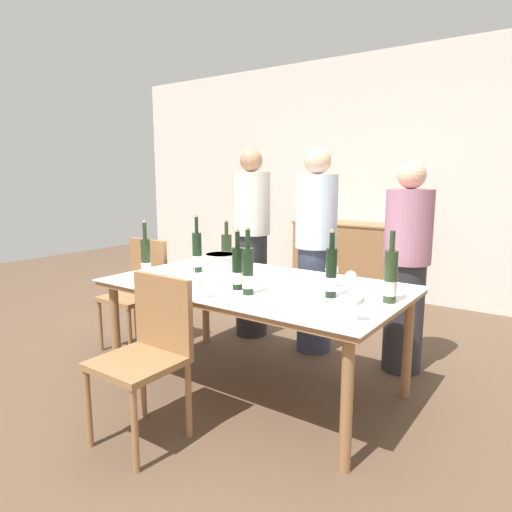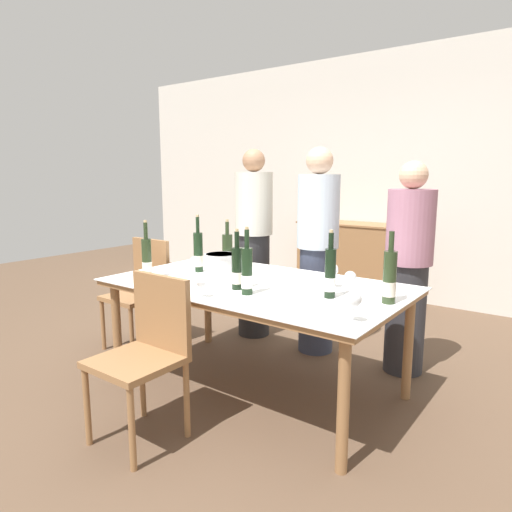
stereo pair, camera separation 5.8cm
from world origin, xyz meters
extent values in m
plane|color=brown|center=(0.00, 0.00, 0.00)|extent=(12.00, 12.00, 0.00)
cube|color=silver|center=(0.00, 2.85, 1.40)|extent=(8.00, 0.10, 2.80)
cube|color=#996B42|center=(-0.54, 2.56, 0.43)|extent=(1.16, 0.44, 0.86)
cube|color=#996B42|center=(-0.54, 2.56, 0.87)|extent=(1.20, 0.46, 0.02)
cylinder|color=#996B42|center=(-0.86, -0.47, 0.35)|extent=(0.06, 0.06, 0.69)
cylinder|color=#996B42|center=(0.86, -0.47, 0.35)|extent=(0.06, 0.06, 0.69)
cylinder|color=#996B42|center=(-0.86, 0.47, 0.35)|extent=(0.06, 0.06, 0.69)
cylinder|color=#996B42|center=(0.86, 0.47, 0.35)|extent=(0.06, 0.06, 0.69)
cube|color=#996B42|center=(0.00, 0.00, 0.71)|extent=(1.89, 1.09, 0.04)
cube|color=white|center=(0.00, 0.00, 0.73)|extent=(1.92, 1.12, 0.01)
cylinder|color=white|center=(-0.23, -0.09, 0.83)|extent=(0.20, 0.20, 0.18)
cylinder|color=white|center=(-0.23, -0.09, 0.91)|extent=(0.21, 0.21, 0.01)
cylinder|color=black|center=(-0.55, 0.04, 0.88)|extent=(0.07, 0.07, 0.29)
cylinder|color=silver|center=(-0.55, 0.04, 0.81)|extent=(0.07, 0.07, 0.08)
cylinder|color=black|center=(-0.55, 0.04, 1.08)|extent=(0.03, 0.03, 0.11)
cylinder|color=tan|center=(-0.55, 0.04, 1.14)|extent=(0.02, 0.02, 0.02)
cylinder|color=black|center=(0.00, -0.19, 0.86)|extent=(0.07, 0.07, 0.26)
cylinder|color=silver|center=(0.00, -0.19, 0.81)|extent=(0.07, 0.07, 0.07)
cylinder|color=black|center=(0.00, -0.19, 1.04)|extent=(0.03, 0.03, 0.10)
cylinder|color=tan|center=(0.00, -0.19, 1.10)|extent=(0.02, 0.02, 0.02)
cylinder|color=black|center=(0.55, -0.03, 0.88)|extent=(0.06, 0.06, 0.28)
cylinder|color=white|center=(0.55, -0.03, 0.81)|extent=(0.06, 0.06, 0.08)
cylinder|color=black|center=(0.55, -0.03, 1.06)|extent=(0.03, 0.03, 0.09)
cylinder|color=tan|center=(0.55, -0.03, 1.12)|extent=(0.02, 0.02, 0.02)
cylinder|color=#28381E|center=(-0.68, -0.32, 0.87)|extent=(0.06, 0.06, 0.27)
cylinder|color=silver|center=(-0.68, -0.32, 0.81)|extent=(0.07, 0.07, 0.08)
cylinder|color=#28381E|center=(-0.68, -0.32, 1.06)|extent=(0.03, 0.03, 0.11)
cylinder|color=tan|center=(-0.68, -0.32, 1.12)|extent=(0.02, 0.02, 0.02)
cylinder|color=#28381E|center=(0.87, 0.06, 0.88)|extent=(0.07, 0.07, 0.29)
cylinder|color=silver|center=(0.87, 0.06, 0.82)|extent=(0.07, 0.07, 0.08)
cylinder|color=#28381E|center=(0.87, 0.06, 1.08)|extent=(0.03, 0.03, 0.11)
cylinder|color=#28381E|center=(-0.32, 0.09, 0.88)|extent=(0.07, 0.07, 0.29)
cylinder|color=white|center=(-0.32, 0.09, 0.81)|extent=(0.07, 0.07, 0.08)
cylinder|color=#28381E|center=(-0.32, 0.09, 1.07)|extent=(0.03, 0.03, 0.09)
cylinder|color=tan|center=(-0.32, 0.09, 1.12)|extent=(0.02, 0.02, 0.02)
cylinder|color=black|center=(0.12, -0.26, 0.87)|extent=(0.07, 0.07, 0.28)
cylinder|color=white|center=(0.12, -0.26, 0.81)|extent=(0.07, 0.07, 0.08)
cylinder|color=black|center=(0.12, -0.26, 1.06)|extent=(0.03, 0.03, 0.11)
cylinder|color=tan|center=(0.12, -0.26, 1.13)|extent=(0.02, 0.02, 0.02)
cylinder|color=white|center=(0.45, 0.19, 0.74)|extent=(0.07, 0.07, 0.00)
cylinder|color=white|center=(0.45, 0.19, 0.78)|extent=(0.01, 0.01, 0.08)
sphere|color=white|center=(0.45, 0.19, 0.85)|extent=(0.08, 0.08, 0.08)
cylinder|color=white|center=(-0.04, -0.47, 0.74)|extent=(0.06, 0.06, 0.00)
cylinder|color=white|center=(-0.04, -0.47, 0.77)|extent=(0.01, 0.01, 0.06)
sphere|color=white|center=(-0.04, -0.47, 0.83)|extent=(0.07, 0.07, 0.07)
cylinder|color=white|center=(-0.43, -0.12, 0.74)|extent=(0.07, 0.07, 0.00)
cylinder|color=white|center=(-0.43, -0.12, 0.78)|extent=(0.01, 0.01, 0.08)
sphere|color=white|center=(-0.43, -0.12, 0.85)|extent=(0.07, 0.07, 0.07)
cylinder|color=white|center=(0.61, 0.10, 0.74)|extent=(0.06, 0.06, 0.00)
cylinder|color=white|center=(0.61, 0.10, 0.78)|extent=(0.01, 0.01, 0.08)
sphere|color=white|center=(0.61, 0.10, 0.84)|extent=(0.07, 0.07, 0.07)
cylinder|color=white|center=(0.85, -0.37, 0.74)|extent=(0.07, 0.07, 0.00)
cylinder|color=white|center=(0.85, -0.37, 0.78)|extent=(0.01, 0.01, 0.08)
sphere|color=white|center=(0.85, -0.37, 0.85)|extent=(0.08, 0.08, 0.08)
cylinder|color=#996B42|center=(-0.33, -1.06, 0.22)|extent=(0.03, 0.03, 0.44)
cylinder|color=#996B42|center=(0.04, -1.06, 0.22)|extent=(0.03, 0.03, 0.44)
cylinder|color=#996B42|center=(-0.33, -0.69, 0.22)|extent=(0.03, 0.03, 0.44)
cylinder|color=#996B42|center=(0.04, -0.69, 0.22)|extent=(0.03, 0.03, 0.44)
cube|color=#996B42|center=(-0.14, -0.88, 0.45)|extent=(0.42, 0.42, 0.04)
cube|color=#996B42|center=(-0.14, -0.68, 0.68)|extent=(0.42, 0.04, 0.42)
cylinder|color=#996B42|center=(-1.44, -0.18, 0.21)|extent=(0.03, 0.03, 0.42)
cylinder|color=#996B42|center=(-1.07, -0.18, 0.21)|extent=(0.03, 0.03, 0.42)
cylinder|color=#996B42|center=(-1.44, 0.18, 0.21)|extent=(0.03, 0.03, 0.42)
cylinder|color=#996B42|center=(-1.07, 0.18, 0.21)|extent=(0.03, 0.03, 0.42)
cube|color=#996B42|center=(-1.25, 0.00, 0.44)|extent=(0.42, 0.42, 0.04)
cube|color=#996B42|center=(-1.25, 0.19, 0.68)|extent=(0.42, 0.04, 0.44)
cylinder|color=#262628|center=(-0.66, 0.86, 0.46)|extent=(0.28, 0.28, 0.92)
cylinder|color=beige|center=(-0.66, 0.86, 1.19)|extent=(0.33, 0.33, 0.54)
sphere|color=#A37556|center=(-0.66, 0.86, 1.55)|extent=(0.20, 0.20, 0.20)
cylinder|color=#383F56|center=(-0.02, 0.85, 0.43)|extent=(0.28, 0.28, 0.86)
cylinder|color=silver|center=(-0.02, 0.85, 1.15)|extent=(0.33, 0.33, 0.58)
sphere|color=#DBAD89|center=(-0.02, 0.85, 1.54)|extent=(0.21, 0.21, 0.21)
cylinder|color=#2D2D33|center=(0.70, 0.88, 0.40)|extent=(0.28, 0.28, 0.81)
cylinder|color=#9E667A|center=(0.70, 0.88, 1.07)|extent=(0.33, 0.33, 0.53)
sphere|color=#DBAD89|center=(0.70, 0.88, 1.43)|extent=(0.20, 0.20, 0.20)
camera|label=1|loc=(1.68, -2.36, 1.43)|focal=32.00mm
camera|label=2|loc=(1.73, -2.32, 1.43)|focal=32.00mm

